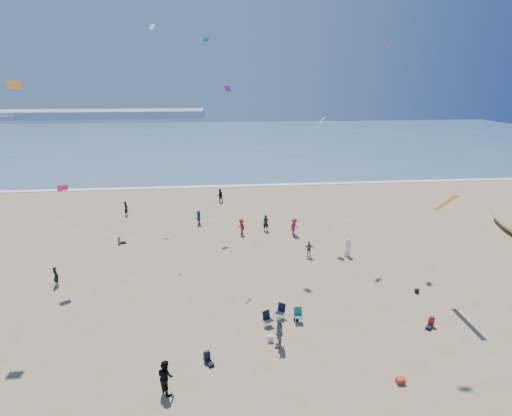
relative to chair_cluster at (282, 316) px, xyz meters
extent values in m
cube|color=#476B84|center=(-3.83, 86.02, -0.47)|extent=(220.00, 100.00, 0.06)
cube|color=white|center=(-3.83, 36.02, -0.46)|extent=(220.00, 1.20, 0.08)
cube|color=#7A8EA8|center=(-63.83, 161.02, 1.10)|extent=(110.00, 20.00, 3.20)
imported|color=black|center=(-14.64, 23.45, 0.36)|extent=(0.57, 0.72, 1.72)
imported|color=black|center=(-16.54, 6.71, 0.27)|extent=(0.67, 0.64, 1.54)
imported|color=white|center=(7.56, 9.73, 0.34)|extent=(0.86, 0.97, 1.67)
imported|color=#314B88|center=(-6.08, 19.62, 0.29)|extent=(0.52, 1.48, 1.57)
imported|color=#A81918|center=(-1.61, 16.03, 0.32)|extent=(1.06, 1.22, 1.63)
imported|color=black|center=(1.03, 16.79, 0.37)|extent=(0.68, 0.49, 1.73)
imported|color=black|center=(-6.85, -5.48, 0.43)|extent=(1.11, 1.15, 1.86)
imported|color=slate|center=(4.06, 9.85, 0.25)|extent=(0.93, 0.53, 1.50)
imported|color=gray|center=(-0.60, -2.47, 0.47)|extent=(0.83, 1.23, 1.94)
imported|color=#BA1A3A|center=(3.76, 15.30, 0.39)|extent=(1.30, 1.25, 1.78)
imported|color=black|center=(-3.62, 27.89, 0.40)|extent=(1.04, 0.92, 1.79)
cube|color=white|center=(-1.05, -1.94, -0.30)|extent=(0.35, 0.20, 0.40)
cube|color=black|center=(0.94, 0.08, -0.31)|extent=(0.30, 0.22, 0.38)
cube|color=red|center=(5.24, -6.12, -0.35)|extent=(0.45, 0.30, 0.30)
cube|color=black|center=(10.61, 2.72, -0.33)|extent=(0.28, 0.18, 0.34)
cube|color=orange|center=(-16.09, 4.39, 14.35)|extent=(0.82, 0.41, 0.46)
cube|color=#642BA2|center=(11.07, 13.44, 17.55)|extent=(0.54, 0.59, 0.47)
cube|color=white|center=(-10.55, 26.55, 20.34)|extent=(0.69, 0.66, 0.56)
cube|color=#841B8C|center=(-2.90, 10.54, 14.02)|extent=(0.61, 0.80, 0.44)
cube|color=white|center=(6.10, 15.27, 11.09)|extent=(0.69, 0.73, 0.60)
cube|color=#CD1458|center=(-15.50, 7.87, 6.96)|extent=(0.83, 0.72, 0.52)
cube|color=blue|center=(-4.63, 22.83, 18.75)|extent=(0.67, 0.61, 0.39)
cube|color=orange|center=(11.57, 2.33, 6.58)|extent=(0.35, 2.64, 1.87)
camera|label=1|loc=(-4.01, -22.37, 14.56)|focal=28.00mm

